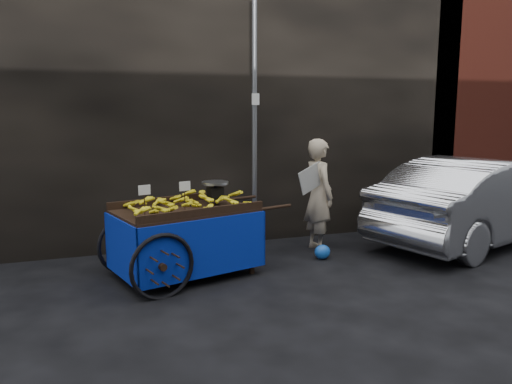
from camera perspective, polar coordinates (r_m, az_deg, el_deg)
name	(u,v)px	position (r m, az deg, el deg)	size (l,w,h in m)	color
ground	(265,271)	(7.06, 0.98, -9.06)	(80.00, 80.00, 0.00)	black
building_wall	(236,95)	(9.30, -2.28, 11.00)	(13.50, 2.00, 5.00)	black
street_pole	(255,124)	(8.03, -0.17, 7.75)	(0.12, 0.10, 4.00)	slate
banana_cart	(181,216)	(6.73, -8.53, -2.78)	(2.67, 1.70, 1.34)	black
vendor	(319,195)	(7.98, 7.18, -0.34)	(0.74, 0.68, 1.79)	#BBA88B
plastic_bag	(322,252)	(7.66, 7.59, -6.81)	(0.25, 0.20, 0.22)	blue
parked_car	(480,200)	(9.23, 24.22, -0.89)	(1.53, 4.38, 1.44)	silver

